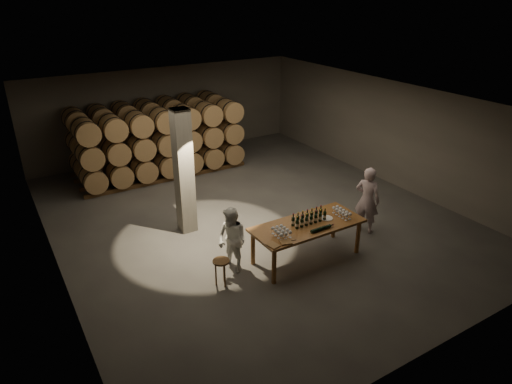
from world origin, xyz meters
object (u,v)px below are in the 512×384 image
bottle_cluster (309,218)px  stool (221,265)px  plate (326,218)px  notebook_near (286,242)px  person_man (367,200)px  tasting_table (307,228)px  person_woman (232,240)px

bottle_cluster → stool: 2.27m
stool → bottle_cluster: bearing=-2.0°
plate → stool: 2.72m
bottle_cluster → notebook_near: (-0.95, -0.46, -0.09)m
plate → stool: plate is taller
bottle_cluster → stool: bottle_cluster is taller
notebook_near → bottle_cluster: bearing=41.8°
person_man → tasting_table: bearing=72.2°
bottle_cluster → notebook_near: 1.06m
bottle_cluster → plate: (0.47, -0.04, -0.10)m
plate → person_woman: bearing=167.5°
bottle_cluster → person_man: 2.04m
stool → notebook_near: bearing=-23.0°
tasting_table → person_man: size_ratio=1.48×
plate → stool: bearing=177.4°
plate → notebook_near: bearing=-163.8°
person_woman → bottle_cluster: bearing=57.6°
tasting_table → person_man: person_man is taller
tasting_table → notebook_near: (-0.89, -0.42, 0.12)m
stool → person_woman: 0.65m
plate → person_man: person_man is taller
tasting_table → plate: size_ratio=8.95×
tasting_table → person_woman: person_woman is taller
bottle_cluster → person_woman: size_ratio=0.57×
tasting_table → bottle_cluster: bottle_cluster is taller
tasting_table → person_man: 2.10m
plate → person_man: 1.57m
tasting_table → notebook_near: size_ratio=10.83×
bottle_cluster → person_woman: (-1.74, 0.45, -0.26)m
person_man → bottle_cluster: bearing=71.6°
plate → person_man: bearing=10.1°
notebook_near → person_woman: bearing=147.4°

